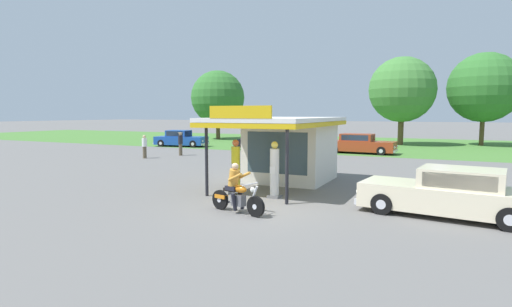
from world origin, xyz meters
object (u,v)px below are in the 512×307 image
Objects in this scene: gas_pump_offside at (275,172)px; featured_classic_sedan at (449,194)px; parked_car_back_row_centre_left at (181,139)px; bystander_leaning_by_kiosk at (144,146)px; parked_car_back_row_right at (268,142)px; bystander_standing_back_lot at (180,143)px; motorcycle_with_rider at (236,192)px; parked_car_back_row_centre at (359,144)px; gas_pump_nearside at (236,169)px.

featured_classic_sedan is (5.83, -0.23, -0.27)m from gas_pump_offside.
parked_car_back_row_centre_left is 3.23× the size of bystander_leaning_by_kiosk.
gas_pump_offside is at bearing 177.72° from featured_classic_sedan.
parked_car_back_row_right is 8.21m from bystander_standing_back_lot.
motorcycle_with_rider is 18.04m from bystander_standing_back_lot.
bystander_standing_back_lot reaches higher than bystander_leaning_by_kiosk.
gas_pump_offside reaches higher than parked_car_back_row_centre.
motorcycle_with_rider is (1.45, -2.63, -0.32)m from gas_pump_nearside.
bystander_standing_back_lot is (-3.90, -7.22, 0.24)m from parked_car_back_row_right.
gas_pump_nearside is 19.25m from parked_car_back_row_right.
bystander_leaning_by_kiosk is (-5.03, -9.84, 0.17)m from parked_car_back_row_right.
motorcycle_with_rider is at bearing -158.29° from featured_classic_sedan.
featured_classic_sedan is (6.02, 2.40, 0.04)m from motorcycle_with_rider.
bystander_leaning_by_kiosk is at bearing -113.46° from bystander_standing_back_lot.
gas_pump_nearside is 15.12m from bystander_standing_back_lot.
bystander_standing_back_lot is 2.86m from bystander_leaning_by_kiosk.
parked_car_back_row_right is (-7.77, -0.20, -0.03)m from parked_car_back_row_centre.
bystander_standing_back_lot is at bearing 138.33° from gas_pump_offside.
parked_car_back_row_centre_left is (-15.47, 17.59, -0.28)m from gas_pump_nearside.
parked_car_back_row_centre reaches higher than featured_classic_sedan.
parked_car_back_row_centre is (16.59, 0.67, 0.02)m from parked_car_back_row_centre_left.
motorcycle_with_rider is at bearing -89.11° from parked_car_back_row_centre.
bystander_standing_back_lot is at bearing 148.42° from featured_classic_sedan.
parked_car_back_row_right is at bearing -178.52° from parked_car_back_row_centre.
bystander_standing_back_lot is at bearing -118.35° from parked_car_back_row_right.
motorcycle_with_rider is at bearing -39.57° from bystander_leaning_by_kiosk.
parked_car_back_row_right is 3.19× the size of bystander_leaning_by_kiosk.
parked_car_back_row_right is (8.82, 0.47, -0.02)m from parked_car_back_row_centre_left.
bystander_standing_back_lot is (-11.99, 13.47, 0.27)m from motorcycle_with_rider.
parked_car_back_row_centre_left is at bearing 131.32° from gas_pump_nearside.
parked_car_back_row_right is (-14.11, 18.29, -0.01)m from featured_classic_sedan.
gas_pump_offside is 0.37× the size of parked_car_back_row_centre.
bystander_leaning_by_kiosk is (-11.68, 8.22, -0.12)m from gas_pump_nearside.
gas_pump_offside is 0.41× the size of parked_car_back_row_right.
gas_pump_offside is at bearing -31.69° from bystander_leaning_by_kiosk.
gas_pump_nearside is at bearing -93.52° from parked_car_back_row_centre.
parked_car_back_row_right is at bearing 62.91° from bystander_leaning_by_kiosk.
gas_pump_nearside reaches higher than featured_classic_sedan.
bystander_leaning_by_kiosk is (3.79, -9.37, 0.16)m from parked_car_back_row_centre_left.
bystander_leaning_by_kiosk is at bearing 148.31° from gas_pump_offside.
gas_pump_offside is 24.53m from parked_car_back_row_centre_left.
bystander_leaning_by_kiosk is (-13.31, 8.22, -0.11)m from gas_pump_offside.
gas_pump_nearside is 0.40× the size of featured_classic_sedan.
motorcycle_with_rider is 22.22m from parked_car_back_row_right.
gas_pump_nearside is 7.47m from featured_classic_sedan.
gas_pump_offside reaches higher than bystander_leaning_by_kiosk.
gas_pump_offside is 1.22× the size of bystander_standing_back_lot.
parked_car_back_row_centre_left is 3.05× the size of bystander_standing_back_lot.
gas_pump_offside is at bearing -88.40° from parked_car_back_row_centre.
bystander_leaning_by_kiosk is at bearing -117.09° from parked_car_back_row_right.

